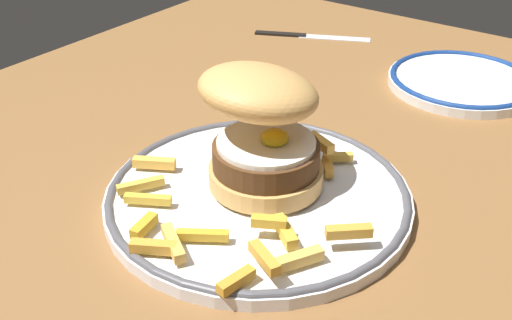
{
  "coord_description": "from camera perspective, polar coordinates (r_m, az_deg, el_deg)",
  "views": [
    {
      "loc": [
        -34.57,
        -28.05,
        33.91
      ],
      "look_at": [
        4.49,
        0.24,
        4.6
      ],
      "focal_mm": 43.63,
      "sensor_mm": 36.0,
      "label": 1
    }
  ],
  "objects": [
    {
      "name": "burger",
      "position": [
        0.56,
        0.68,
        3.1
      ],
      "size": [
        14.97,
        14.66,
        11.84
      ],
      "color": "tan",
      "rests_on": "dinner_plate"
    },
    {
      "name": "dinner_plate",
      "position": [
        0.58,
        0.0,
        -3.15
      ],
      "size": [
        28.68,
        28.68,
        1.6
      ],
      "color": "silver",
      "rests_on": "ground_plane"
    },
    {
      "name": "ground_plane",
      "position": [
        0.57,
        -2.47,
        -7.64
      ],
      "size": [
        126.62,
        94.81,
        4.0
      ],
      "primitive_type": "cube",
      "color": "brown"
    },
    {
      "name": "knife",
      "position": [
        0.99,
        4.3,
        11.37
      ],
      "size": [
        9.15,
        16.87,
        0.7
      ],
      "color": "black",
      "rests_on": "ground_plane"
    },
    {
      "name": "side_plate",
      "position": [
        0.86,
        18.35,
        6.9
      ],
      "size": [
        18.85,
        18.85,
        1.6
      ],
      "color": "silver",
      "rests_on": "ground_plane"
    },
    {
      "name": "fries_pile",
      "position": [
        0.54,
        -1.84,
        -4.35
      ],
      "size": [
        24.52,
        25.03,
        2.74
      ],
      "color": "gold",
      "rests_on": "dinner_plate"
    }
  ]
}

